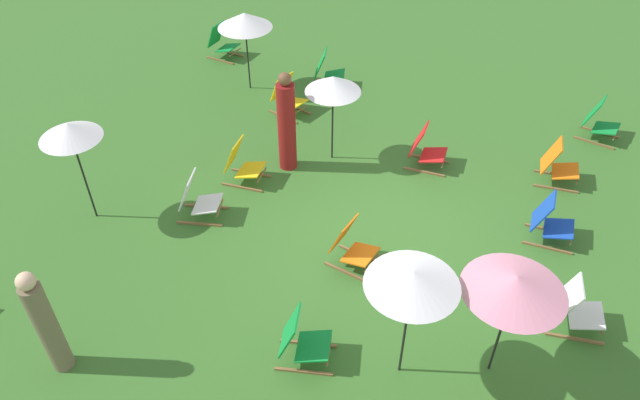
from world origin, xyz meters
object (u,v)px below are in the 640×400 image
at_px(deckchair_3, 301,340).
at_px(deckchair_0, 425,149).
at_px(deckchair_2, 351,246).
at_px(deckchair_12, 557,165).
at_px(deckchair_4, 550,222).
at_px(deckchair_8, 287,97).
at_px(umbrella_0, 515,284).
at_px(umbrella_2, 69,131).
at_px(deckchair_10, 197,199).
at_px(deckchair_11, 599,121).
at_px(deckchair_9, 222,43).
at_px(umbrella_3, 245,20).
at_px(deckchair_13, 242,164).
at_px(umbrella_1, 333,84).
at_px(person_1, 287,124).
at_px(deckchair_7, 327,71).
at_px(deckchair_6, 576,309).
at_px(person_0, 46,324).
at_px(umbrella_4, 413,279).

bearing_deg(deckchair_3, deckchair_0, -20.13).
height_order(deckchair_2, deckchair_12, same).
relative_size(deckchair_4, deckchair_8, 0.97).
bearing_deg(deckchair_3, deckchair_4, -52.67).
height_order(umbrella_0, umbrella_2, umbrella_2).
distance_m(deckchair_10, deckchair_12, 6.22).
height_order(deckchair_3, deckchair_11, same).
xyz_separation_m(deckchair_9, umbrella_0, (-6.11, -7.62, 1.24)).
distance_m(deckchair_3, deckchair_10, 3.30).
bearing_deg(umbrella_3, deckchair_3, -145.62).
distance_m(deckchair_11, deckchair_12, 1.86).
relative_size(deckchair_0, umbrella_2, 0.46).
xyz_separation_m(deckchair_4, umbrella_3, (2.31, 6.63, 1.19)).
relative_size(deckchair_9, deckchair_13, 1.00).
bearing_deg(umbrella_2, deckchair_10, -66.07).
bearing_deg(umbrella_1, umbrella_3, 58.08).
distance_m(deckchair_10, umbrella_2, 2.17).
relative_size(deckchair_13, umbrella_1, 0.49).
bearing_deg(person_1, deckchair_7, 155.01).
distance_m(deckchair_6, umbrella_0, 1.88).
bearing_deg(deckchair_10, deckchair_0, -63.84).
bearing_deg(deckchair_7, person_1, 171.90).
height_order(deckchair_3, deckchair_13, same).
height_order(deckchair_11, deckchair_13, same).
bearing_deg(person_0, umbrella_3, 137.16).
xyz_separation_m(deckchair_2, umbrella_2, (-0.70, 4.28, 1.32)).
bearing_deg(umbrella_4, deckchair_12, -15.01).
xyz_separation_m(deckchair_0, deckchair_2, (-2.85, 0.31, 0.00)).
bearing_deg(deckchair_8, person_0, -164.26).
relative_size(umbrella_1, person_1, 0.89).
bearing_deg(deckchair_4, umbrella_0, 169.87).
height_order(deckchair_11, umbrella_3, umbrella_3).
bearing_deg(deckchair_9, deckchair_13, -140.74).
bearing_deg(deckchair_4, deckchair_10, 104.67).
height_order(deckchair_10, deckchair_12, same).
xyz_separation_m(deckchair_4, umbrella_1, (0.65, 3.97, 1.18)).
distance_m(umbrella_1, umbrella_2, 4.28).
relative_size(deckchair_3, person_1, 0.45).
xyz_separation_m(deckchair_11, person_0, (-8.27, 5.85, 0.46)).
xyz_separation_m(umbrella_0, umbrella_4, (-0.49, 1.05, 0.12)).
height_order(deckchair_4, person_1, person_1).
bearing_deg(umbrella_0, umbrella_1, 46.91).
xyz_separation_m(deckchair_4, deckchair_13, (-0.63, 5.14, 0.00)).
bearing_deg(deckchair_8, umbrella_1, -111.59).
relative_size(deckchair_12, person_0, 0.49).
relative_size(deckchair_10, umbrella_3, 0.50).
bearing_deg(deckchair_8, deckchair_11, -59.57).
relative_size(deckchair_6, person_1, 0.44).
bearing_deg(deckchair_4, deckchair_6, -165.07).
bearing_deg(deckchair_12, deckchair_8, 80.52).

